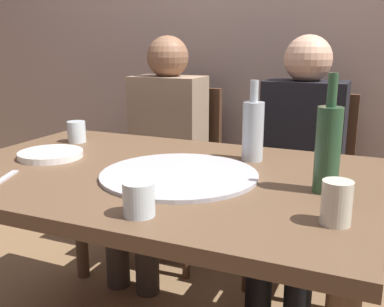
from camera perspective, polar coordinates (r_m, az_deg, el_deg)
name	(u,v)px	position (r m, az deg, el deg)	size (l,w,h in m)	color
back_wall	(257,11)	(2.49, 8.47, 17.88)	(6.00, 0.10, 2.60)	gray
dining_table	(155,193)	(1.45, -4.88, -5.19)	(1.38, 0.92, 0.73)	brown
pizza_tray	(179,175)	(1.36, -1.68, -2.76)	(0.49, 0.49, 0.01)	#ADADB2
wine_bottle	(253,130)	(1.53, 7.92, 3.09)	(0.07, 0.07, 0.28)	#B2BCC1
beer_bottle	(328,147)	(1.24, 17.24, 0.79)	(0.07, 0.07, 0.33)	#2D5133
tumbler_near	(77,132)	(1.88, -14.75, 2.74)	(0.07, 0.07, 0.09)	silver
tumbler_far	(337,203)	(1.05, 18.25, -6.09)	(0.07, 0.07, 0.10)	beige
short_glass	(139,199)	(1.05, -6.90, -5.87)	(0.08, 0.08, 0.08)	silver
plate_stack	(51,154)	(1.66, -17.87, -0.11)	(0.23, 0.23, 0.02)	white
table_knife	(0,181)	(1.42, -23.70, -3.34)	(0.22, 0.02, 0.01)	#B7B7BC
chair_left	(174,161)	(2.38, -2.34, -0.95)	(0.44, 0.44, 0.90)	#472D1E
chair_right	(303,176)	(2.18, 14.18, -2.80)	(0.44, 0.44, 0.90)	#472D1E
guest_in_sweater	(161,143)	(2.21, -4.07, 1.31)	(0.36, 0.56, 1.17)	#937A60
guest_in_beanie	(299,157)	(2.00, 13.67, -0.47)	(0.36, 0.56, 1.17)	black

